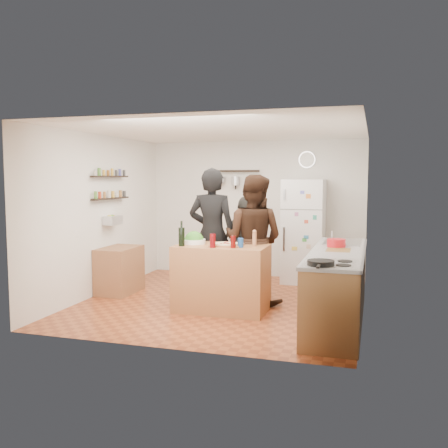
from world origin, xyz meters
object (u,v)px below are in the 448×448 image
(wall_clock, at_px, (307,160))
(person_left, at_px, (212,234))
(fridge, at_px, (303,231))
(person_back, at_px, (246,245))
(counter_run, at_px, (337,287))
(skillet, at_px, (321,263))
(red_bowl, at_px, (336,243))
(side_table, at_px, (120,270))
(pepper_mill, at_px, (254,240))
(salad_bowl, at_px, (194,241))
(wine_bottle, at_px, (182,237))
(prep_island, at_px, (222,278))
(salt_canister, at_px, (241,243))
(person_center, at_px, (253,239))

(wall_clock, bearing_deg, person_left, -120.45)
(fridge, bearing_deg, person_back, -123.86)
(counter_run, relative_size, skillet, 9.22)
(red_bowl, xyz_separation_m, side_table, (-3.39, 0.30, -0.61))
(pepper_mill, relative_size, person_back, 0.11)
(person_left, xyz_separation_m, wall_clock, (1.15, 1.95, 1.16))
(person_left, height_order, fridge, person_left)
(salad_bowl, height_order, pepper_mill, pepper_mill)
(pepper_mill, relative_size, counter_run, 0.07)
(wine_bottle, height_order, pepper_mill, wine_bottle)
(salad_bowl, relative_size, red_bowl, 1.30)
(pepper_mill, relative_size, fridge, 0.10)
(wall_clock, distance_m, side_table, 3.79)
(person_back, xyz_separation_m, side_table, (-1.94, -0.53, -0.41))
(fridge, bearing_deg, wall_clock, 90.00)
(red_bowl, bearing_deg, side_table, 174.86)
(wine_bottle, bearing_deg, side_table, 150.74)
(prep_island, xyz_separation_m, person_left, (-0.33, 0.58, 0.53))
(side_table, bearing_deg, person_left, 1.24)
(skillet, relative_size, fridge, 0.16)
(prep_island, bearing_deg, person_left, 119.35)
(person_left, bearing_deg, side_table, -0.26)
(salt_canister, height_order, side_table, salt_canister)
(pepper_mill, bearing_deg, prep_island, -173.66)
(person_center, bearing_deg, person_left, 5.65)
(person_back, relative_size, counter_run, 0.59)
(salad_bowl, relative_size, salt_canister, 2.60)
(red_bowl, height_order, wall_clock, wall_clock)
(salad_bowl, distance_m, wine_bottle, 0.30)
(prep_island, distance_m, salad_bowl, 0.65)
(prep_island, height_order, person_back, person_back)
(skillet, height_order, red_bowl, red_bowl)
(pepper_mill, xyz_separation_m, skillet, (1.02, -1.29, -0.05))
(person_left, bearing_deg, salt_canister, 130.29)
(person_center, height_order, wall_clock, wall_clock)
(pepper_mill, xyz_separation_m, wall_clock, (0.37, 2.48, 1.15))
(red_bowl, relative_size, wall_clock, 0.82)
(person_back, distance_m, red_bowl, 1.69)
(prep_island, xyz_separation_m, person_back, (0.07, 1.08, 0.32))
(salad_bowl, bearing_deg, prep_island, -6.79)
(person_left, distance_m, side_table, 1.67)
(prep_island, bearing_deg, wall_clock, 72.09)
(prep_island, distance_m, salt_canister, 0.61)
(prep_island, bearing_deg, salt_canister, -21.80)
(person_back, distance_m, counter_run, 1.94)
(prep_island, distance_m, skillet, 1.98)
(pepper_mill, distance_m, person_center, 0.50)
(salt_canister, distance_m, skillet, 1.62)
(wine_bottle, height_order, counter_run, wine_bottle)
(prep_island, height_order, side_table, prep_island)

